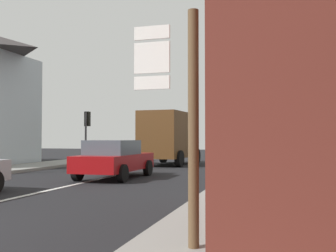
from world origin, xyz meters
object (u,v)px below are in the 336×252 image
at_px(sedan_far, 115,159).
at_px(traffic_light_far_left, 87,125).
at_px(delivery_truck, 169,137).
at_px(route_sign_post, 194,109).
at_px(traffic_light_far_right, 249,118).

height_order(sedan_far, traffic_light_far_left, traffic_light_far_left).
xyz_separation_m(delivery_truck, traffic_light_far_left, (-5.25, -0.17, 0.72)).
relative_size(delivery_truck, route_sign_post, 1.60).
height_order(sedan_far, delivery_truck, delivery_truck).
xyz_separation_m(sedan_far, traffic_light_far_left, (-5.30, 7.84, 1.61)).
relative_size(route_sign_post, traffic_light_far_right, 0.89).
relative_size(delivery_truck, traffic_light_far_left, 1.60).
bearing_deg(traffic_light_far_left, traffic_light_far_right, 1.29).
distance_m(sedan_far, traffic_light_far_right, 9.41).
height_order(traffic_light_far_right, traffic_light_far_left, traffic_light_far_right).
relative_size(sedan_far, traffic_light_far_left, 1.31).
height_order(delivery_truck, route_sign_post, route_sign_post).
bearing_deg(route_sign_post, delivery_truck, 106.79).
bearing_deg(sedan_far, route_sign_post, -60.65).
xyz_separation_m(sedan_far, delivery_truck, (-0.06, 8.01, 0.89)).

